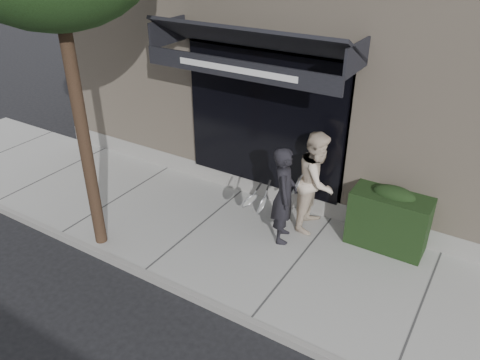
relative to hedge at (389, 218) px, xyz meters
The scene contains 7 objects.
ground 1.79m from the hedge, 131.35° to the right, with size 80.00×80.00×0.00m, color black.
sidewalk 1.77m from the hedge, 131.35° to the right, with size 20.00×3.00×0.12m, color #A2A19C.
curb 3.07m from the hedge, 111.45° to the right, with size 20.00×0.10×0.14m, color gray.
building_facade 4.39m from the hedge, 106.65° to the left, with size 14.30×8.04×5.64m.
hedge is the anchor object (origin of this frame).
pedestrian_front 1.84m from the hedge, 153.70° to the right, with size 0.90×0.93×1.76m.
pedestrian_back 1.38m from the hedge, behind, with size 0.78×0.96×1.85m.
Camera 1 is at (2.42, -5.74, 5.06)m, focal length 35.00 mm.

